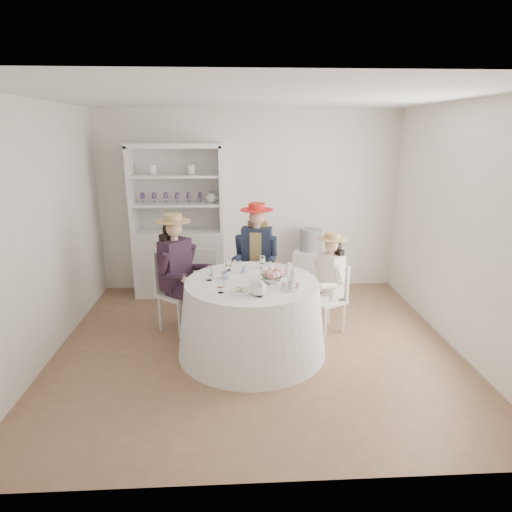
{
  "coord_description": "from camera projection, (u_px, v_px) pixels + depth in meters",
  "views": [
    {
      "loc": [
        -0.24,
        -4.43,
        2.38
      ],
      "look_at": [
        0.0,
        0.1,
        1.05
      ],
      "focal_mm": 30.0,
      "sensor_mm": 36.0,
      "label": 1
    }
  ],
  "objects": [
    {
      "name": "ground",
      "position": [
        256.0,
        346.0,
        4.93
      ],
      "size": [
        4.5,
        4.5,
        0.0
      ],
      "primitive_type": "plane",
      "color": "brown",
      "rests_on": "ground"
    },
    {
      "name": "ceiling",
      "position": [
        257.0,
        97.0,
        4.17
      ],
      "size": [
        4.5,
        4.5,
        0.0
      ],
      "primitive_type": "plane",
      "rotation": [
        3.14,
        0.0,
        0.0
      ],
      "color": "white",
      "rests_on": "wall_back"
    },
    {
      "name": "wall_back",
      "position": [
        249.0,
        202.0,
        6.46
      ],
      "size": [
        4.5,
        0.0,
        4.5
      ],
      "primitive_type": "plane",
      "rotation": [
        1.57,
        0.0,
        0.0
      ],
      "color": "silver",
      "rests_on": "ground"
    },
    {
      "name": "wall_front",
      "position": [
        274.0,
        305.0,
        2.63
      ],
      "size": [
        4.5,
        0.0,
        4.5
      ],
      "primitive_type": "plane",
      "rotation": [
        -1.57,
        0.0,
        0.0
      ],
      "color": "silver",
      "rests_on": "ground"
    },
    {
      "name": "wall_left",
      "position": [
        40.0,
        234.0,
        4.43
      ],
      "size": [
        0.0,
        4.5,
        4.5
      ],
      "primitive_type": "plane",
      "rotation": [
        1.57,
        0.0,
        1.57
      ],
      "color": "silver",
      "rests_on": "ground"
    },
    {
      "name": "wall_right",
      "position": [
        462.0,
        229.0,
        4.66
      ],
      "size": [
        0.0,
        4.5,
        4.5
      ],
      "primitive_type": "plane",
      "rotation": [
        1.57,
        0.0,
        -1.57
      ],
      "color": "silver",
      "rests_on": "ground"
    },
    {
      "name": "tea_table",
      "position": [
        252.0,
        317.0,
        4.71
      ],
      "size": [
        1.64,
        1.64,
        0.83
      ],
      "rotation": [
        0.0,
        0.0,
        -0.32
      ],
      "color": "white",
      "rests_on": "ground"
    },
    {
      "name": "hutch",
      "position": [
        180.0,
        242.0,
        6.35
      ],
      "size": [
        1.35,
        0.6,
        2.22
      ],
      "rotation": [
        0.0,
        0.0,
        0.09
      ],
      "color": "silver",
      "rests_on": "ground"
    },
    {
      "name": "side_table",
      "position": [
        309.0,
        271.0,
        6.51
      ],
      "size": [
        0.56,
        0.56,
        0.65
      ],
      "primitive_type": "cube",
      "rotation": [
        0.0,
        0.0,
        -0.43
      ],
      "color": "silver",
      "rests_on": "ground"
    },
    {
      "name": "hatbox",
      "position": [
        310.0,
        240.0,
        6.37
      ],
      "size": [
        0.41,
        0.41,
        0.33
      ],
      "primitive_type": "cylinder",
      "rotation": [
        0.0,
        0.0,
        -0.32
      ],
      "color": "black",
      "rests_on": "side_table"
    },
    {
      "name": "guest_left",
      "position": [
        177.0,
        267.0,
        5.11
      ],
      "size": [
        0.62,
        0.6,
        1.45
      ],
      "rotation": [
        0.0,
        0.0,
        0.9
      ],
      "color": "silver",
      "rests_on": "ground"
    },
    {
      "name": "guest_mid",
      "position": [
        256.0,
        253.0,
        5.6
      ],
      "size": [
        0.56,
        0.59,
        1.5
      ],
      "rotation": [
        0.0,
        0.0,
        -0.2
      ],
      "color": "silver",
      "rests_on": "ground"
    },
    {
      "name": "guest_right",
      "position": [
        329.0,
        277.0,
        5.11
      ],
      "size": [
        0.53,
        0.48,
        1.24
      ],
      "rotation": [
        0.0,
        0.0,
        -1.08
      ],
      "color": "silver",
      "rests_on": "ground"
    },
    {
      "name": "spare_chair",
      "position": [
        206.0,
        276.0,
        5.86
      ],
      "size": [
        0.41,
        0.41,
        0.88
      ],
      "rotation": [
        0.0,
        0.0,
        3.0
      ],
      "color": "silver",
      "rests_on": "ground"
    },
    {
      "name": "teacup_a",
      "position": [
        225.0,
        276.0,
        4.66
      ],
      "size": [
        0.12,
        0.12,
        0.07
      ],
      "primitive_type": "imported",
      "rotation": [
        0.0,
        0.0,
        -0.38
      ],
      "color": "white",
      "rests_on": "tea_table"
    },
    {
      "name": "teacup_b",
      "position": [
        244.0,
        270.0,
        4.87
      ],
      "size": [
        0.08,
        0.08,
        0.06
      ],
      "primitive_type": "imported",
      "rotation": [
        0.0,
        0.0,
        0.26
      ],
      "color": "white",
      "rests_on": "tea_table"
    },
    {
      "name": "teacup_c",
      "position": [
        274.0,
        273.0,
        4.73
      ],
      "size": [
        0.11,
        0.11,
        0.07
      ],
      "primitive_type": "imported",
      "rotation": [
        0.0,
        0.0,
        0.32
      ],
      "color": "white",
      "rests_on": "tea_table"
    },
    {
      "name": "flower_bowl",
      "position": [
        272.0,
        280.0,
        4.55
      ],
      "size": [
        0.24,
        0.24,
        0.05
      ],
      "primitive_type": "imported",
      "rotation": [
        0.0,
        0.0,
        0.12
      ],
      "color": "white",
      "rests_on": "tea_table"
    },
    {
      "name": "flower_arrangement",
      "position": [
        273.0,
        273.0,
        4.56
      ],
      "size": [
        0.21,
        0.21,
        0.08
      ],
      "rotation": [
        0.0,
        0.0,
        0.09
      ],
      "color": "#E2717B",
      "rests_on": "tea_table"
    },
    {
      "name": "table_teapot",
      "position": [
        258.0,
        288.0,
        4.18
      ],
      "size": [
        0.23,
        0.17,
        0.18
      ],
      "rotation": [
        0.0,
        0.0,
        0.19
      ],
      "color": "white",
      "rests_on": "tea_table"
    },
    {
      "name": "sandwich_plate",
      "position": [
        242.0,
        291.0,
        4.28
      ],
      "size": [
        0.23,
        0.23,
        0.05
      ],
      "rotation": [
        0.0,
        0.0,
        0.08
      ],
      "color": "white",
      "rests_on": "tea_table"
    },
    {
      "name": "cupcake_stand",
      "position": [
        291.0,
        282.0,
        4.35
      ],
      "size": [
        0.22,
        0.22,
        0.21
      ],
      "rotation": [
        0.0,
        0.0,
        0.04
      ],
      "color": "white",
      "rests_on": "tea_table"
    },
    {
      "name": "stemware_set",
      "position": [
        252.0,
        274.0,
        4.58
      ],
      "size": [
        0.97,
        0.97,
        0.15
      ],
      "color": "white",
      "rests_on": "tea_table"
    }
  ]
}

